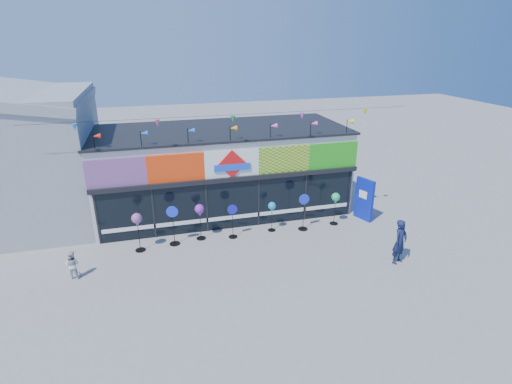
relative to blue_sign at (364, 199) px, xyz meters
name	(u,v)px	position (x,y,z in m)	size (l,w,h in m)	color
ground	(252,266)	(-6.24, -2.72, -1.03)	(80.00, 80.00, 0.00)	gray
kite_shop	(222,169)	(-6.24, 3.22, 1.02)	(16.00, 5.70, 5.31)	silver
neighbour_building	(0,156)	(-16.24, 4.28, 2.18)	(8.18, 7.20, 6.87)	#949698
blue_sign	(364,199)	(0.00, 0.00, 0.00)	(0.49, 1.01, 2.05)	#0B1EA7
spinner_0	(137,221)	(-10.40, -0.36, 0.32)	(0.42, 0.42, 1.68)	black
spinner_1	(173,224)	(-8.98, -0.19, -0.10)	(0.49, 0.45, 1.76)	black
spinner_2	(200,211)	(-7.83, 0.01, 0.27)	(0.41, 0.41, 1.63)	black
spinner_3	(233,220)	(-6.45, -0.22, -0.21)	(0.43, 0.39, 1.55)	black
spinner_4	(272,208)	(-4.61, -0.04, 0.09)	(0.35, 0.35, 1.40)	black
spinner_5	(304,211)	(-3.19, -0.30, -0.11)	(0.49, 0.44, 1.73)	black
spinner_6	(336,199)	(-1.58, -0.15, 0.22)	(0.40, 0.40, 1.56)	black
adult_man	(400,242)	(-0.66, -3.94, -0.13)	(0.66, 0.43, 1.80)	#131B3B
child	(72,265)	(-12.74, -1.78, -0.49)	(0.52, 0.30, 1.08)	silver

